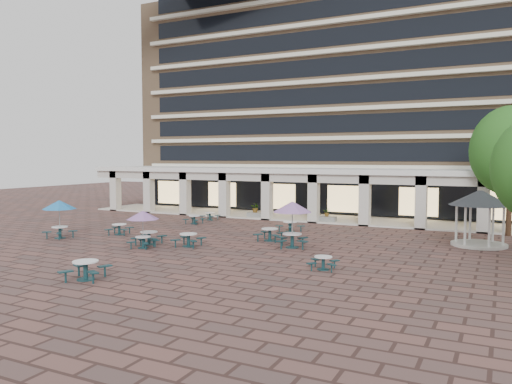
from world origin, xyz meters
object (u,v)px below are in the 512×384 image
planter_left (256,212)px  planter_right (327,217)px  picnic_table_1 (86,268)px  gazebo (480,204)px  picnic_table_4 (59,206)px  picnic_table_2 (323,262)px

planter_left → planter_right: (6.57, 0.00, -0.11)m
picnic_table_1 → planter_left: size_ratio=1.51×
gazebo → planter_right: size_ratio=2.41×
picnic_table_1 → picnic_table_4: picnic_table_4 is taller
picnic_table_4 → gazebo: gazebo is taller
picnic_table_2 → picnic_table_4: size_ratio=0.64×
picnic_table_4 → planter_left: bearing=67.4°
picnic_table_1 → picnic_table_4: 12.62m
picnic_table_4 → planter_right: 20.52m
planter_right → gazebo: bearing=-28.1°
picnic_table_2 → planter_left: 20.40m
gazebo → planter_left: (-18.24, 6.23, -1.97)m
picnic_table_1 → gazebo: 22.69m
planter_right → picnic_table_1: bearing=-98.3°
picnic_table_4 → planter_right: bearing=50.3°
gazebo → planter_left: bearing=161.2°
picnic_table_2 → planter_left: bearing=116.5°
picnic_table_2 → gazebo: gazebo is taller
picnic_table_1 → gazebo: size_ratio=0.62×
picnic_table_2 → picnic_table_4: bearing=167.6°
picnic_table_2 → planter_right: size_ratio=1.07×
picnic_table_2 → planter_left: planter_left is taller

